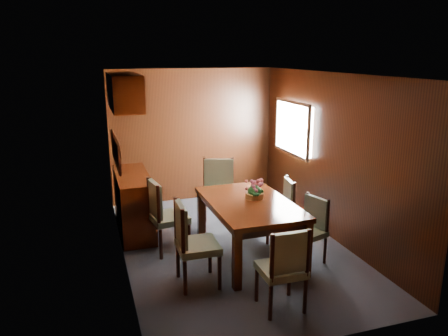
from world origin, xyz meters
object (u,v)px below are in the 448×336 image
object	(u,v)px
chair_left_near	(191,239)
chair_right_near	(310,226)
dining_table	(249,209)
chair_head	(284,265)
sideboard	(134,203)
flower_centerpiece	(255,189)

from	to	relation	value
chair_left_near	chair_right_near	size ratio (longest dim) A/B	1.18
dining_table	chair_left_near	distance (m)	1.04
dining_table	chair_head	size ratio (longest dim) A/B	1.75
sideboard	chair_head	distance (m)	2.95
dining_table	chair_head	world-z (taller)	chair_head
chair_right_near	chair_head	size ratio (longest dim) A/B	0.92
chair_right_near	chair_head	world-z (taller)	chair_head
chair_left_near	flower_centerpiece	size ratio (longest dim) A/B	3.94
flower_centerpiece	dining_table	bearing A→B (deg)	-139.60
chair_right_near	chair_head	xyz separation A→B (m)	(-0.83, -0.97, 0.04)
dining_table	chair_right_near	bearing A→B (deg)	-27.97
sideboard	chair_head	xyz separation A→B (m)	(1.24, -2.67, 0.08)
sideboard	dining_table	size ratio (longest dim) A/B	0.84
chair_right_near	chair_head	distance (m)	1.28
chair_left_near	dining_table	bearing A→B (deg)	119.86
chair_head	flower_centerpiece	bearing A→B (deg)	80.84
sideboard	dining_table	distance (m)	1.92
dining_table	chair_right_near	size ratio (longest dim) A/B	1.91
sideboard	chair_right_near	world-z (taller)	sideboard
sideboard	dining_table	xyz separation A→B (m)	(1.36, -1.34, 0.22)
chair_head	flower_centerpiece	distance (m)	1.49
sideboard	chair_right_near	distance (m)	2.68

